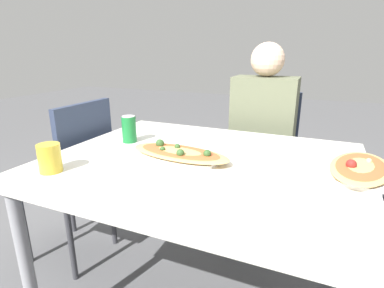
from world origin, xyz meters
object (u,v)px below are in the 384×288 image
chair_far_seated (263,156)px  person_seated (262,132)px  soda_can (129,129)px  pizza_main (179,154)px  pizza_second (360,169)px  drink_glass (50,158)px  dining_table (203,175)px  chair_side_left (75,176)px

chair_far_seated → person_seated: (0.00, -0.12, 0.19)m
person_seated → soda_can: person_seated is taller
chair_far_seated → soda_can: 0.95m
soda_can → pizza_main: bearing=-19.5°
person_seated → pizza_main: (-0.19, -0.73, 0.07)m
pizza_second → drink_glass: bearing=-157.5°
person_seated → pizza_second: size_ratio=3.06×
dining_table → soda_can: bearing=168.8°
dining_table → chair_side_left: (-0.79, 0.08, -0.17)m
pizza_second → soda_can: bearing=-180.0°
chair_far_seated → drink_glass: size_ratio=9.02×
pizza_main → drink_glass: bearing=-139.8°
chair_far_seated → soda_can: chair_far_seated is taller
chair_far_seated → soda_can: (-0.51, -0.74, 0.31)m
dining_table → drink_glass: (-0.45, -0.34, 0.12)m
dining_table → person_seated: (0.10, 0.70, 0.02)m
chair_far_seated → pizza_main: 0.91m
dining_table → drink_glass: bearing=-143.2°
dining_table → chair_far_seated: bearing=82.9°
chair_far_seated → person_seated: bearing=90.0°
person_seated → soda_can: bearing=50.8°
pizza_main → soda_can: (-0.32, 0.11, 0.04)m
chair_side_left → dining_table: bearing=-96.1°
chair_far_seated → drink_glass: (-0.55, -1.16, 0.30)m
soda_can → drink_glass: bearing=-96.2°
drink_glass → dining_table: bearing=36.8°
person_seated → chair_side_left: bearing=34.7°
chair_side_left → soda_can: chair_side_left is taller
pizza_second → chair_far_seated: bearing=121.7°
chair_far_seated → drink_glass: chair_far_seated is taller
chair_side_left → soda_can: size_ratio=7.41×
drink_glass → pizza_second: size_ratio=0.26×
person_seated → dining_table: bearing=81.8°
drink_glass → chair_side_left: bearing=128.9°
pizza_main → pizza_second: 0.66m
chair_side_left → drink_glass: (0.34, -0.42, 0.30)m
pizza_main → chair_far_seated: bearing=77.3°
chair_far_seated → dining_table: bearing=82.9°
chair_far_seated → pizza_second: chair_far_seated is taller
dining_table → chair_side_left: size_ratio=1.31×
chair_side_left → pizza_second: (1.35, -0.00, 0.26)m
dining_table → pizza_main: 0.13m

